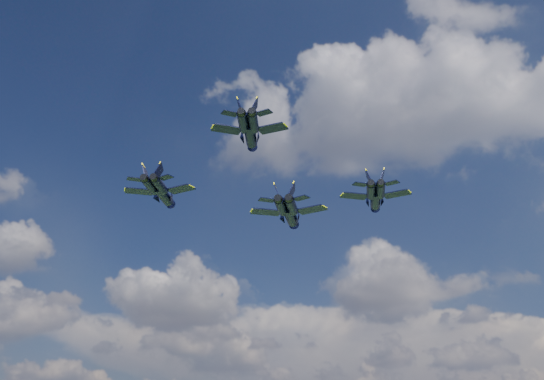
{
  "coord_description": "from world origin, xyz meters",
  "views": [
    {
      "loc": [
        44.43,
        -86.14,
        15.66
      ],
      "look_at": [
        6.44,
        7.09,
        55.62
      ],
      "focal_mm": 45.0,
      "sensor_mm": 36.0,
      "label": 1
    }
  ],
  "objects": [
    {
      "name": "jet_lead",
      "position": [
        2.99,
        24.67,
        57.52
      ],
      "size": [
        13.82,
        18.45,
        4.34
      ],
      "rotation": [
        0.0,
        0.0,
        0.23
      ],
      "color": "black"
    },
    {
      "name": "jet_right",
      "position": [
        21.37,
        14.26,
        54.34
      ],
      "size": [
        10.86,
        14.6,
        3.43
      ],
      "rotation": [
        0.0,
        0.0,
        0.26
      ],
      "color": "black"
    },
    {
      "name": "jet_left",
      "position": [
        -10.16,
        1.74,
        55.25
      ],
      "size": [
        11.26,
        15.09,
        3.55
      ],
      "rotation": [
        0.0,
        0.0,
        0.25
      ],
      "color": "black"
    },
    {
      "name": "jet_slot",
      "position": [
        9.62,
        -8.57,
        57.54
      ],
      "size": [
        10.02,
        13.78,
        3.25
      ],
      "rotation": [
        0.0,
        0.0,
        0.34
      ],
      "color": "black"
    }
  ]
}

